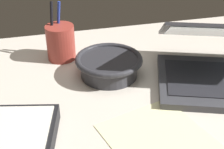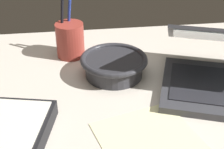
% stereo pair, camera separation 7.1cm
% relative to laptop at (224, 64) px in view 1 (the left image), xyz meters
% --- Properties ---
extents(desk_top, '(1.40, 1.00, 0.02)m').
position_rel_laptop_xyz_m(desk_top, '(-0.30, -0.09, -0.06)').
color(desk_top, beige).
rests_on(desk_top, ground).
extents(laptop, '(0.40, 0.38, 0.18)m').
position_rel_laptop_xyz_m(laptop, '(0.00, 0.00, 0.00)').
color(laptop, '#38383D').
rests_on(laptop, desk_top).
extents(bowl, '(0.18, 0.18, 0.06)m').
position_rel_laptop_xyz_m(bowl, '(-0.28, 0.10, -0.02)').
color(bowl, '#2D2D33').
rests_on(bowl, desk_top).
extents(pen_cup, '(0.08, 0.08, 0.17)m').
position_rel_laptop_xyz_m(pen_cup, '(-0.39, 0.23, 0.00)').
color(pen_cup, '#9E382D').
rests_on(pen_cup, desk_top).
extents(paper_sheet_front, '(0.26, 0.31, 0.00)m').
position_rel_laptop_xyz_m(paper_sheet_front, '(-0.23, -0.20, -0.05)').
color(paper_sheet_front, '#F4EFB2').
rests_on(paper_sheet_front, desk_top).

